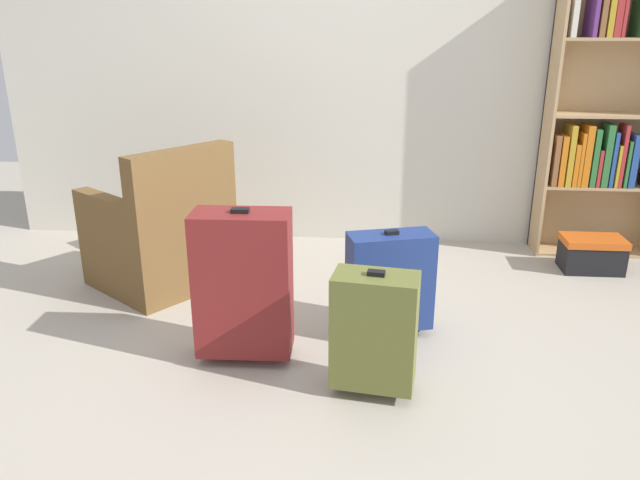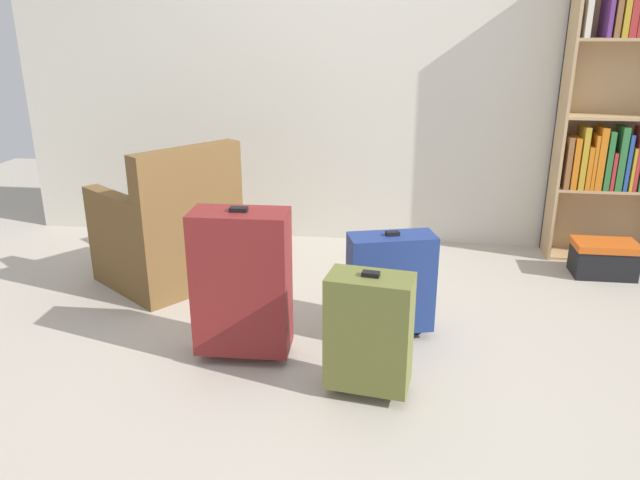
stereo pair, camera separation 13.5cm
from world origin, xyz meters
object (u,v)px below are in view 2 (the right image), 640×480
object	(u,v)px
armchair	(170,234)
suitcase_dark_red	(242,282)
storage_box	(604,258)
bookshelf	(624,110)
suitcase_olive	(369,332)
suitcase_navy_blue	(391,282)
mug	(238,289)

from	to	relation	value
armchair	suitcase_dark_red	world-z (taller)	armchair
suitcase_dark_red	storage_box	bearing A→B (deg)	32.35
bookshelf	suitcase_olive	distance (m)	2.60
armchair	suitcase_navy_blue	size ratio (longest dim) A/B	1.68
suitcase_dark_red	armchair	bearing A→B (deg)	128.51
suitcase_navy_blue	suitcase_olive	size ratio (longest dim) A/B	0.99
mug	suitcase_navy_blue	world-z (taller)	suitcase_navy_blue
bookshelf	mug	bearing A→B (deg)	-157.03
suitcase_navy_blue	storage_box	bearing A→B (deg)	36.31
mug	suitcase_dark_red	bearing A→B (deg)	-72.60
mug	suitcase_olive	xyz separation A→B (m)	(0.84, -0.93, 0.26)
bookshelf	mug	xyz separation A→B (m)	(-2.40, -1.02, -0.98)
suitcase_navy_blue	suitcase_olive	world-z (taller)	suitcase_olive
mug	suitcase_dark_red	distance (m)	0.80
mug	suitcase_olive	size ratio (longest dim) A/B	0.20
bookshelf	suitcase_dark_red	distance (m)	2.84
storage_box	suitcase_dark_red	size ratio (longest dim) A/B	0.51
bookshelf	suitcase_navy_blue	bearing A→B (deg)	-136.73
storage_box	mug	bearing A→B (deg)	-164.51
storage_box	bookshelf	bearing A→B (deg)	74.99
bookshelf	storage_box	bearing A→B (deg)	-105.01
armchair	storage_box	size ratio (longest dim) A/B	2.48
mug	bookshelf	bearing A→B (deg)	22.97
bookshelf	suitcase_navy_blue	distance (m)	2.16
suitcase_dark_red	mug	bearing A→B (deg)	107.40
armchair	suitcase_navy_blue	xyz separation A→B (m)	(1.40, -0.56, -0.01)
storage_box	suitcase_olive	distance (m)	2.15
armchair	suitcase_navy_blue	distance (m)	1.50
bookshelf	storage_box	xyz separation A→B (m)	(-0.10, -0.38, -0.91)
bookshelf	storage_box	size ratio (longest dim) A/B	4.94
bookshelf	suitcase_olive	bearing A→B (deg)	-128.70
bookshelf	suitcase_olive	xyz separation A→B (m)	(-1.56, -1.95, -0.73)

